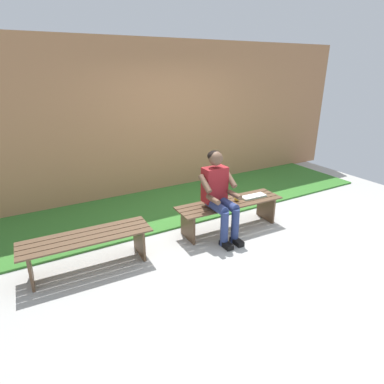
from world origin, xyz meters
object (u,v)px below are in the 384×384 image
(person_seated, at_px, (219,192))
(book_open, at_px, (253,196))
(bench_far, at_px, (87,244))
(bench_near, at_px, (230,208))
(apple, at_px, (237,199))

(person_seated, bearing_deg, book_open, -173.42)
(book_open, bearing_deg, bench_far, 1.49)
(person_seated, bearing_deg, bench_far, -3.12)
(bench_near, height_order, book_open, book_open)
(person_seated, bearing_deg, bench_near, -159.62)
(bench_near, height_order, person_seated, person_seated)
(bench_far, xyz_separation_m, book_open, (-2.52, 0.02, 0.12))
(bench_near, height_order, bench_far, same)
(bench_near, relative_size, apple, 21.55)
(bench_near, bearing_deg, person_seated, 20.38)
(bench_near, relative_size, person_seated, 1.34)
(bench_far, bearing_deg, person_seated, 176.88)
(bench_far, height_order, book_open, book_open)
(person_seated, bearing_deg, apple, -168.62)
(bench_far, bearing_deg, bench_near, 180.00)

